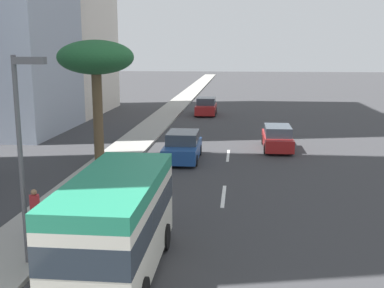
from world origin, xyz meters
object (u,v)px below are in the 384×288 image
car_second (277,138)px  car_fourth (183,147)px  car_third (206,107)px  street_lamp (23,136)px  minibus_lead (116,221)px  palm_tree (96,60)px  pedestrian_near_lamp (35,209)px

car_second → car_fourth: 6.74m
car_second → car_third: (15.60, 5.68, 0.06)m
car_fourth → street_lamp: street_lamp is taller
minibus_lead → palm_tree: palm_tree is taller
minibus_lead → car_fourth: bearing=179.3°
car_third → palm_tree: bearing=-13.1°
car_fourth → car_third: bearing=179.9°
car_third → street_lamp: street_lamp is taller
palm_tree → street_lamp: (-13.24, -1.83, -1.81)m
car_third → car_second: bearing=20.0°
pedestrian_near_lamp → palm_tree: 12.05m
minibus_lead → street_lamp: street_lamp is taller
minibus_lead → pedestrian_near_lamp: 4.27m
palm_tree → car_second: bearing=-66.1°
car_fourth → street_lamp: size_ratio=0.73×
palm_tree → car_third: bearing=-13.1°
car_third → pedestrian_near_lamp: pedestrian_near_lamp is taller
pedestrian_near_lamp → palm_tree: palm_tree is taller
minibus_lead → palm_tree: (13.42, 4.49, 4.17)m
minibus_lead → car_second: minibus_lead is taller
pedestrian_near_lamp → palm_tree: size_ratio=0.23×
car_third → car_fourth: 19.19m
minibus_lead → car_second: (18.01, -5.88, -0.85)m
car_second → pedestrian_near_lamp: bearing=149.1°
minibus_lead → palm_tree: bearing=-161.5°
car_second → palm_tree: size_ratio=0.70×
car_second → car_fourth: bearing=122.3°
car_fourth → palm_tree: size_ratio=0.66×
pedestrian_near_lamp → car_third: bearing=54.7°
car_second → minibus_lead: bearing=161.9°
minibus_lead → pedestrian_near_lamp: size_ratio=4.07×
car_second → car_fourth: (-3.60, 5.70, 0.04)m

